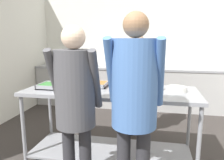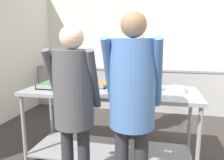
# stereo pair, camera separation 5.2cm
# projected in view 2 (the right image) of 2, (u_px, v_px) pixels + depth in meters

# --- Properties ---
(wall_rear) EXTENTS (4.69, 0.06, 2.65)m
(wall_rear) POSITION_uv_depth(u_px,v_px,m) (139.00, 48.00, 5.14)
(wall_rear) COLOR silver
(wall_rear) RESTS_ON ground_plane
(back_counter) EXTENTS (4.53, 0.65, 0.91)m
(back_counter) POSITION_uv_depth(u_px,v_px,m) (137.00, 87.00, 4.95)
(back_counter) COLOR #A8A8A8
(back_counter) RESTS_ON ground_plane
(serving_counter) EXTENTS (2.08, 0.78, 0.93)m
(serving_counter) POSITION_uv_depth(u_px,v_px,m) (110.00, 113.00, 2.71)
(serving_counter) COLOR gray
(serving_counter) RESTS_ON ground_plane
(serving_tray_roast) EXTENTS (0.42, 0.28, 0.05)m
(serving_tray_roast) POSITION_uv_depth(u_px,v_px,m) (56.00, 86.00, 2.75)
(serving_tray_roast) COLOR gray
(serving_tray_roast) RESTS_ON serving_counter
(serving_tray_vegetables) EXTENTS (0.36, 0.30, 0.05)m
(serving_tray_vegetables) POSITION_uv_depth(u_px,v_px,m) (93.00, 84.00, 2.84)
(serving_tray_vegetables) COLOR gray
(serving_tray_vegetables) RESTS_ON serving_counter
(sauce_pan) EXTENTS (0.44, 0.30, 0.07)m
(sauce_pan) POSITION_uv_depth(u_px,v_px,m) (124.00, 89.00, 2.54)
(sauce_pan) COLOR gray
(sauce_pan) RESTS_ON serving_counter
(broccoli_bowl) EXTENTS (0.19, 0.19, 0.10)m
(broccoli_bowl) POSITION_uv_depth(u_px,v_px,m) (155.00, 87.00, 2.63)
(broccoli_bowl) COLOR silver
(broccoli_bowl) RESTS_ON serving_counter
(plate_stack) EXTENTS (0.23, 0.23, 0.06)m
(plate_stack) POSITION_uv_depth(u_px,v_px,m) (176.00, 89.00, 2.54)
(plate_stack) COLOR white
(plate_stack) RESTS_ON serving_counter
(guest_serving_left) EXTENTS (0.48, 0.38, 1.75)m
(guest_serving_left) POSITION_uv_depth(u_px,v_px,m) (132.00, 94.00, 1.83)
(guest_serving_left) COLOR #2D2D33
(guest_serving_left) RESTS_ON ground_plane
(guest_serving_right) EXTENTS (0.47, 0.36, 1.66)m
(guest_serving_right) POSITION_uv_depth(u_px,v_px,m) (74.00, 97.00, 1.97)
(guest_serving_right) COLOR #2D2D33
(guest_serving_right) RESTS_ON ground_plane
(cook_behind_counter) EXTENTS (0.54, 0.40, 1.62)m
(cook_behind_counter) POSITION_uv_depth(u_px,v_px,m) (137.00, 75.00, 3.37)
(cook_behind_counter) COLOR #2D2D33
(cook_behind_counter) RESTS_ON ground_plane
(water_bottle) EXTENTS (0.06, 0.06, 0.28)m
(water_bottle) POSITION_uv_depth(u_px,v_px,m) (160.00, 62.00, 4.80)
(water_bottle) COLOR silver
(water_bottle) RESTS_ON back_counter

